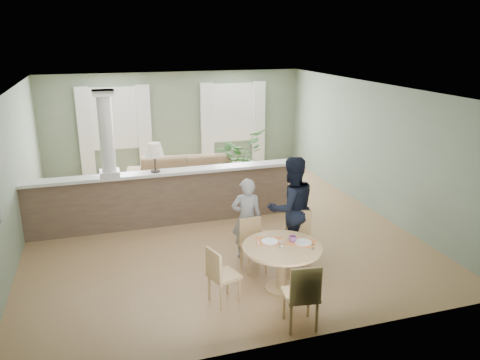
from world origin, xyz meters
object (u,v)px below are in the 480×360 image
object	(u,v)px
chair_far_boy	(252,242)
chair_near	(302,293)
sofa	(187,176)
chair_far_man	(297,236)
man_person	(291,208)
dining_table	(282,255)
chair_side	(220,273)
child_person	(247,219)
houseplant	(239,158)

from	to	relation	value
chair_far_boy	chair_near	bearing A→B (deg)	-89.71
sofa	chair_near	bearing A→B (deg)	-79.82
chair_far_man	man_person	bearing A→B (deg)	120.07
sofa	dining_table	size ratio (longest dim) A/B	2.42
chair_side	child_person	size ratio (longest dim) A/B	0.60
chair_far_man	chair_near	distance (m)	1.77
chair_far_man	chair_side	xyz separation A→B (m)	(-1.50, -0.74, -0.05)
houseplant	chair_near	size ratio (longest dim) A/B	1.51
chair_near	chair_far_boy	bearing A→B (deg)	-80.07
chair_far_man	dining_table	bearing A→B (deg)	-96.63
houseplant	man_person	size ratio (longest dim) A/B	0.80
houseplant	chair_far_boy	world-z (taller)	houseplant
chair_near	child_person	distance (m)	2.17
chair_far_boy	child_person	size ratio (longest dim) A/B	0.60
chair_far_man	chair_near	size ratio (longest dim) A/B	0.99
chair_far_man	sofa	bearing A→B (deg)	136.09
dining_table	houseplant	bearing A→B (deg)	80.01
chair_far_boy	chair_near	world-z (taller)	chair_near
child_person	chair_side	bearing A→B (deg)	70.71
houseplant	man_person	distance (m)	4.12
sofa	man_person	xyz separation A→B (m)	(1.01, -3.86, 0.47)
child_person	man_person	distance (m)	0.76
child_person	houseplant	bearing A→B (deg)	-92.31
houseplant	child_person	xyz separation A→B (m)	(-1.06, -3.89, -0.00)
chair_far_boy	houseplant	bearing A→B (deg)	73.44
sofa	child_person	distance (m)	3.67
houseplant	child_person	world-z (taller)	houseplant
sofa	dining_table	bearing A→B (deg)	-77.57
sofa	chair_near	world-z (taller)	chair_near
man_person	chair_side	bearing A→B (deg)	30.48
houseplant	chair_side	xyz separation A→B (m)	(-1.86, -5.15, -0.24)
chair_far_boy	man_person	bearing A→B (deg)	12.86
man_person	sofa	bearing A→B (deg)	-79.74
sofa	chair_far_man	size ratio (longest dim) A/B	3.05
chair_near	child_person	bearing A→B (deg)	-81.45
dining_table	chair_far_boy	distance (m)	0.79
child_person	man_person	bearing A→B (deg)	176.74
sofa	chair_far_boy	size ratio (longest dim) A/B	3.37
man_person	dining_table	bearing A→B (deg)	56.06
dining_table	child_person	world-z (taller)	child_person
child_person	chair_far_boy	bearing A→B (deg)	98.21
chair_near	man_person	bearing A→B (deg)	-101.52
chair_near	child_person	world-z (taller)	child_person
dining_table	man_person	distance (m)	1.14
houseplant	chair_far_boy	bearing A→B (deg)	-104.31
dining_table	chair_near	size ratio (longest dim) A/B	1.25
child_person	man_person	world-z (taller)	man_person
man_person	chair_far_boy	bearing A→B (deg)	10.64
dining_table	chair_far_boy	world-z (taller)	chair_far_boy
houseplant	child_person	size ratio (longest dim) A/B	1.00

